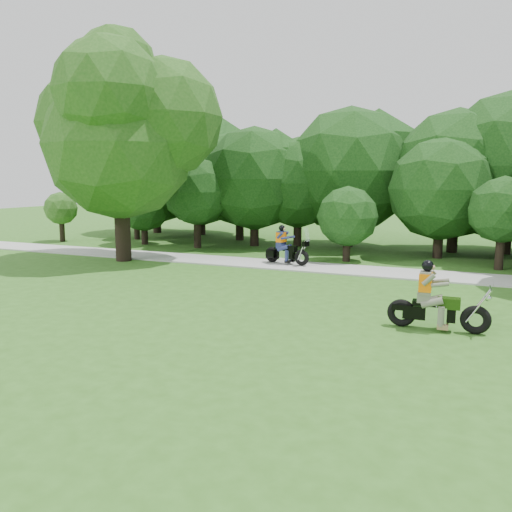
% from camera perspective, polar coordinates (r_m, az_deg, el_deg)
% --- Properties ---
extents(ground, '(100.00, 100.00, 0.00)m').
position_cam_1_polar(ground, '(12.41, 5.77, -8.06)').
color(ground, '#2E5C1A').
rests_on(ground, ground).
extents(walkway, '(60.00, 2.20, 0.06)m').
position_cam_1_polar(walkway, '(19.99, 12.61, -1.69)').
color(walkway, '#A5A5A0').
rests_on(walkway, ground).
extents(tree_line, '(40.08, 12.33, 7.75)m').
position_cam_1_polar(tree_line, '(26.41, 16.76, 8.64)').
color(tree_line, black).
rests_on(tree_line, ground).
extents(big_tree_west, '(8.64, 6.56, 9.96)m').
position_cam_1_polar(big_tree_west, '(23.08, -14.96, 13.87)').
color(big_tree_west, black).
rests_on(big_tree_west, ground).
extents(chopper_motorcycle, '(2.36, 0.63, 1.69)m').
position_cam_1_polar(chopper_motorcycle, '(12.69, 19.58, -5.23)').
color(chopper_motorcycle, black).
rests_on(chopper_motorcycle, ground).
extents(touring_motorcycle, '(2.12, 0.96, 1.63)m').
position_cam_1_polar(touring_motorcycle, '(21.00, 3.22, 0.72)').
color(touring_motorcycle, black).
rests_on(touring_motorcycle, walkway).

